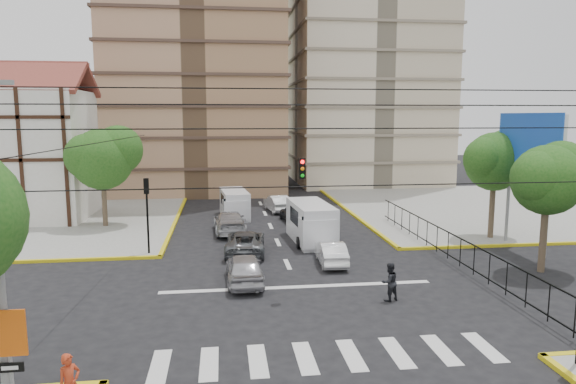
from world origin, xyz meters
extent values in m
plane|color=black|center=(0.00, 0.00, 0.00)|extent=(160.00, 160.00, 0.00)
cube|color=gray|center=(-20.00, 20.00, 0.07)|extent=(26.00, 26.00, 0.15)
cube|color=gray|center=(20.00, 20.00, 0.07)|extent=(26.00, 26.00, 0.15)
cube|color=silver|center=(0.00, -6.00, 0.01)|extent=(12.00, 2.40, 0.01)
cube|color=silver|center=(0.00, 1.20, 0.01)|extent=(13.00, 0.40, 0.01)
cube|color=silver|center=(-19.00, 20.00, 5.00)|extent=(10.00, 8.00, 10.00)
cube|color=maroon|center=(-19.00, 18.10, 10.90)|extent=(10.80, 4.25, 2.65)
cube|color=maroon|center=(-19.00, 21.90, 10.90)|extent=(10.80, 4.25, 2.65)
cylinder|color=slate|center=(14.50, 4.00, 2.15)|extent=(0.20, 0.20, 4.00)
cylinder|color=slate|center=(14.50, 8.00, 2.15)|extent=(0.20, 0.20, 4.00)
cube|color=silver|center=(14.50, 6.00, 6.15)|extent=(0.25, 6.00, 4.00)
cube|color=blue|center=(14.30, 6.00, 6.15)|extent=(0.08, 6.20, 4.20)
cylinder|color=#473828|center=(13.00, 2.00, 2.10)|extent=(0.36, 0.36, 4.20)
sphere|color=#1A4E16|center=(13.00, 2.00, 4.84)|extent=(3.60, 3.60, 3.60)
sphere|color=#1A4E16|center=(13.90, 2.30, 5.38)|extent=(2.88, 2.88, 2.88)
sphere|color=#1A4E16|center=(12.28, 1.70, 5.03)|extent=(2.70, 2.70, 2.70)
cylinder|color=#473828|center=(14.00, 9.00, 2.24)|extent=(0.36, 0.36, 4.48)
sphere|color=#1A4E16|center=(14.00, 9.00, 5.16)|extent=(3.80, 3.80, 3.80)
sphere|color=#1A4E16|center=(14.95, 9.30, 5.73)|extent=(3.04, 3.04, 3.04)
sphere|color=#1A4E16|center=(13.24, 8.70, 5.35)|extent=(2.85, 2.85, 2.85)
cylinder|color=#473828|center=(-12.00, 16.00, 2.10)|extent=(0.36, 0.36, 4.20)
sphere|color=#1A4E16|center=(-12.00, 16.00, 5.00)|extent=(4.40, 4.40, 4.40)
sphere|color=#1A4E16|center=(-10.90, 16.30, 5.67)|extent=(3.52, 3.52, 3.52)
sphere|color=#1A4E16|center=(-12.88, 15.70, 5.22)|extent=(3.30, 3.30, 3.30)
cylinder|color=black|center=(-7.80, 7.80, 1.90)|extent=(0.12, 0.12, 3.50)
cube|color=black|center=(-7.80, 7.80, 4.10)|extent=(0.28, 0.22, 0.90)
sphere|color=#FF0C0C|center=(-7.80, 7.80, 4.40)|extent=(0.17, 0.17, 0.17)
cube|color=black|center=(0.00, 0.00, 5.80)|extent=(0.28, 0.22, 0.90)
cylinder|color=black|center=(0.00, -9.00, 6.25)|extent=(18.00, 0.03, 0.03)
cylinder|color=slate|center=(-8.80, -9.20, 1.75)|extent=(0.08, 0.08, 3.20)
cube|color=#E5590C|center=(-8.80, -9.25, 2.75)|extent=(0.90, 0.06, 1.20)
cube|color=black|center=(-8.80, -9.25, 1.85)|extent=(0.65, 0.05, 0.25)
cube|color=silver|center=(2.16, 9.97, 1.26)|extent=(2.56, 5.61, 2.52)
cube|color=silver|center=(2.16, 7.78, 1.09)|extent=(2.16, 1.45, 1.75)
cube|color=black|center=(2.16, 7.40, 1.70)|extent=(2.03, 0.24, 0.98)
cylinder|color=black|center=(1.12, 8.22, 0.38)|extent=(0.25, 0.77, 0.77)
cylinder|color=black|center=(3.20, 8.22, 0.38)|extent=(0.25, 0.77, 0.77)
cylinder|color=black|center=(1.12, 11.72, 0.38)|extent=(0.25, 0.77, 0.77)
cylinder|color=black|center=(3.20, 11.72, 0.38)|extent=(0.25, 0.77, 0.77)
cube|color=silver|center=(-2.55, 18.68, 1.09)|extent=(2.38, 4.91, 2.18)
cube|color=silver|center=(-2.55, 16.79, 0.95)|extent=(1.91, 1.32, 1.52)
cube|color=black|center=(-2.55, 16.45, 1.47)|extent=(1.76, 0.28, 0.85)
cylinder|color=black|center=(-3.45, 17.17, 0.33)|extent=(0.25, 0.66, 0.66)
cylinder|color=black|center=(-1.65, 17.17, 0.33)|extent=(0.25, 0.66, 0.66)
cylinder|color=black|center=(-3.45, 20.20, 0.33)|extent=(0.25, 0.66, 0.66)
cylinder|color=black|center=(-1.65, 20.20, 0.33)|extent=(0.25, 0.66, 0.66)
imported|color=#B1B1B6|center=(-2.47, 2.13, 0.74)|extent=(1.83, 4.38, 1.48)
imported|color=white|center=(2.39, 4.81, 0.64)|extent=(1.51, 3.91, 1.27)
imported|color=slate|center=(-2.19, 7.68, 0.67)|extent=(2.59, 5.00, 1.35)
imported|color=#AAABAF|center=(-3.03, 13.21, 0.76)|extent=(2.36, 5.30, 1.51)
imported|color=black|center=(1.97, 16.18, 0.71)|extent=(2.12, 4.32, 1.42)
imported|color=white|center=(1.13, 20.90, 0.70)|extent=(2.14, 4.44, 1.40)
imported|color=#BC3A1D|center=(-7.61, -8.60, 0.98)|extent=(0.71, 0.71, 1.66)
imported|color=black|center=(3.73, -1.12, 0.86)|extent=(1.01, 0.90, 1.71)
camera|label=1|loc=(-3.44, -22.06, 8.07)|focal=32.00mm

